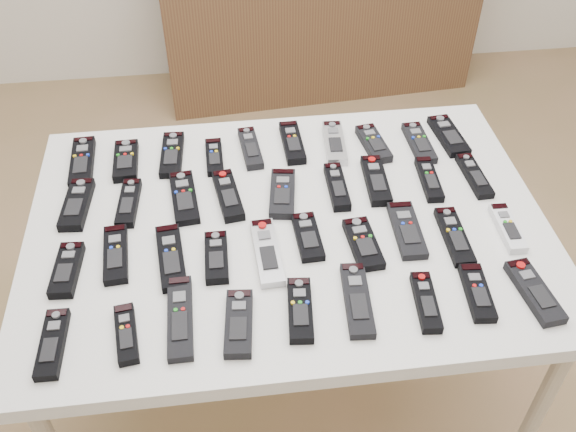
{
  "coord_description": "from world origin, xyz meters",
  "views": [
    {
      "loc": [
        -0.26,
        -1.2,
        1.85
      ],
      "look_at": [
        -0.12,
        -0.09,
        0.8
      ],
      "focal_mm": 40.0,
      "sensor_mm": 36.0,
      "label": 1
    }
  ],
  "objects": [
    {
      "name": "ground",
      "position": [
        0.0,
        0.0,
        0.0
      ],
      "size": [
        4.0,
        4.0,
        0.0
      ],
      "primitive_type": "plane",
      "color": "olive",
      "rests_on": "ground"
    },
    {
      "name": "remote_21",
      "position": [
        -0.4,
        -0.18,
        0.79
      ],
      "size": [
        0.07,
        0.2,
        0.02
      ],
      "primitive_type": "cube",
      "rotation": [
        0.0,
        0.0,
        0.1
      ],
      "color": "black",
      "rests_on": "table"
    },
    {
      "name": "sideboard",
      "position": [
        0.27,
        1.78,
        0.39
      ],
      "size": [
        1.57,
        0.5,
        0.77
      ],
      "primitive_type": "cube",
      "rotation": [
        0.0,
        0.0,
        0.08
      ],
      "color": "#4F301F",
      "rests_on": "ground"
    },
    {
      "name": "remote_29",
      "position": [
        -0.63,
        -0.39,
        0.79
      ],
      "size": [
        0.05,
        0.16,
        0.02
      ],
      "primitive_type": "cube",
      "rotation": [
        0.0,
        0.0,
        -0.03
      ],
      "color": "black",
      "rests_on": "table"
    },
    {
      "name": "remote_36",
      "position": [
        0.25,
        -0.37,
        0.79
      ],
      "size": [
        0.06,
        0.16,
        0.02
      ],
      "primitive_type": "cube",
      "rotation": [
        0.0,
        0.0,
        -0.09
      ],
      "color": "black",
      "rests_on": "table"
    },
    {
      "name": "remote_37",
      "position": [
        0.37,
        -0.38,
        0.79
      ],
      "size": [
        0.07,
        0.18,
        0.02
      ],
      "primitive_type": "cube",
      "rotation": [
        0.0,
        0.0,
        0.11
      ],
      "color": "black",
      "rests_on": "table"
    },
    {
      "name": "remote_23",
      "position": [
        -0.18,
        -0.19,
        0.79
      ],
      "size": [
        0.06,
        0.2,
        0.02
      ],
      "primitive_type": "cube",
      "rotation": [
        0.0,
        0.0,
        0.04
      ],
      "color": "#B7B7BC",
      "rests_on": "table"
    },
    {
      "name": "remote_13",
      "position": [
        -0.26,
        0.01,
        0.79
      ],
      "size": [
        0.07,
        0.18,
        0.02
      ],
      "primitive_type": "cube",
      "rotation": [
        0.0,
        0.0,
        0.14
      ],
      "color": "black",
      "rests_on": "table"
    },
    {
      "name": "remote_6",
      "position": [
        0.04,
        0.2,
        0.79
      ],
      "size": [
        0.07,
        0.18,
        0.02
      ],
      "primitive_type": "cube",
      "rotation": [
        0.0,
        0.0,
        -0.07
      ],
      "color": "#B7B7BC",
      "rests_on": "table"
    },
    {
      "name": "remote_35",
      "position": [
        0.13,
        -0.38,
        0.79
      ],
      "size": [
        0.06,
        0.16,
        0.02
      ],
      "primitive_type": "cube",
      "rotation": [
        0.0,
        0.0,
        -0.09
      ],
      "color": "black",
      "rests_on": "table"
    },
    {
      "name": "remote_32",
      "position": [
        -0.26,
        -0.39,
        0.79
      ],
      "size": [
        0.07,
        0.17,
        0.02
      ],
      "primitive_type": "cube",
      "rotation": [
        0.0,
        0.0,
        -0.1
      ],
      "color": "black",
      "rests_on": "table"
    },
    {
      "name": "remote_15",
      "position": [
        0.02,
        0.01,
        0.79
      ],
      "size": [
        0.05,
        0.17,
        0.02
      ],
      "primitive_type": "cube",
      "rotation": [
        0.0,
        0.0,
        -0.01
      ],
      "color": "black",
      "rests_on": "table"
    },
    {
      "name": "remote_9",
      "position": [
        0.36,
        0.19,
        0.79
      ],
      "size": [
        0.07,
        0.18,
        0.02
      ],
      "primitive_type": "cube",
      "rotation": [
        0.0,
        0.0,
        0.08
      ],
      "color": "black",
      "rests_on": "table"
    },
    {
      "name": "remote_25",
      "position": [
        0.04,
        -0.19,
        0.79
      ],
      "size": [
        0.07,
        0.16,
        0.02
      ],
      "primitive_type": "cube",
      "rotation": [
        0.0,
        0.0,
        0.07
      ],
      "color": "black",
      "rests_on": "table"
    },
    {
      "name": "remote_17",
      "position": [
        0.26,
        0.01,
        0.79
      ],
      "size": [
        0.05,
        0.17,
        0.02
      ],
      "primitive_type": "cube",
      "rotation": [
        0.0,
        0.0,
        -0.06
      ],
      "color": "black",
      "rests_on": "table"
    },
    {
      "name": "remote_3",
      "position": [
        -0.29,
        0.18,
        0.79
      ],
      "size": [
        0.05,
        0.15,
        0.02
      ],
      "primitive_type": "cube",
      "rotation": [
        0.0,
        0.0,
        0.01
      ],
      "color": "black",
      "rests_on": "table"
    },
    {
      "name": "remote_27",
      "position": [
        0.26,
        -0.2,
        0.79
      ],
      "size": [
        0.05,
        0.18,
        0.02
      ],
      "primitive_type": "cube",
      "rotation": [
        0.0,
        0.0,
        -0.02
      ],
      "color": "black",
      "rests_on": "table"
    },
    {
      "name": "remote_5",
      "position": [
        -0.07,
        0.21,
        0.79
      ],
      "size": [
        0.06,
        0.18,
        0.02
      ],
      "primitive_type": "cube",
      "rotation": [
        0.0,
        0.0,
        0.02
      ],
      "color": "black",
      "rests_on": "table"
    },
    {
      "name": "remote_14",
      "position": [
        -0.13,
        0.01,
        0.79
      ],
      "size": [
        0.09,
        0.18,
        0.02
      ],
      "primitive_type": "cube",
      "rotation": [
        0.0,
        0.0,
        -0.15
      ],
      "color": "black",
      "rests_on": "table"
    },
    {
      "name": "remote_33",
      "position": [
        -0.13,
        -0.37,
        0.79
      ],
      "size": [
        0.06,
        0.16,
        0.02
      ],
      "primitive_type": "cube",
      "rotation": [
        0.0,
        0.0,
        -0.09
      ],
      "color": "black",
      "rests_on": "table"
    },
    {
      "name": "remote_12",
      "position": [
        -0.37,
        0.02,
        0.79
      ],
      "size": [
        0.08,
        0.19,
        0.02
      ],
      "primitive_type": "cube",
      "rotation": [
        0.0,
        0.0,
        0.1
      ],
      "color": "black",
      "rests_on": "table"
    },
    {
      "name": "remote_24",
      "position": [
        -0.08,
        -0.15,
        0.79
      ],
      "size": [
        0.06,
        0.15,
        0.02
      ],
      "primitive_type": "cube",
      "rotation": [
        0.0,
        0.0,
        0.04
      ],
      "color": "black",
      "rests_on": "table"
    },
    {
      "name": "remote_4",
      "position": [
        -0.19,
        0.2,
        0.79
      ],
      "size": [
        0.06,
        0.17,
        0.02
      ],
      "primitive_type": "cube",
      "rotation": [
        0.0,
        0.0,
        0.08
      ],
      "color": "black",
      "rests_on": "table"
    },
    {
      "name": "remote_20",
      "position": [
        -0.53,
        -0.16,
        0.79
      ],
      "size": [
        0.06,
        0.18,
        0.02
      ],
      "primitive_type": "cube",
      "rotation": [
        0.0,
        0.0,
        0.07
      ],
      "color": "black",
      "rests_on": "table"
    },
    {
      "name": "remote_2",
      "position": [
        -0.4,
        0.2,
        0.79
      ],
      "size": [
        0.07,
        0.18,
        0.02
      ],
      "primitive_type": "cube",
      "rotation": [
        0.0,
        0.0,
        -0.06
      ],
      "color": "black",
      "rests_on": "table"
    },
    {
      "name": "remote_1",
      "position": [
        -0.52,
        0.19,
        0.79
      ],
      "size": [
        0.06,
        0.16,
        0.02
      ],
      "primitive_type": "cube",
      "rotation": [
        0.0,
        0.0,
        0.02
      ],
      "color": "black",
      "rests_on": "table"
    },
    {
      "name": "remote_34",
      "position": [
        -0.01,
        -0.36,
        0.79
      ],
      "size": [
        0.07,
        0.2,
        0.02
      ],
      "primitive_type": "cube",
      "rotation": [
        0.0,
        0.0,
        -0.08
      ],
      "color": "black",
      "rests_on": "table"
    },
    {
      "name": "remote_10",
      "position": [
        -0.63,
        0.03,
        0.79
      ],
      "size": [
        0.07,
        0.18,
        0.02
      ],
      "primitive_type": "cube",
      "rotation": [
        0.0,
        0.0,
        -0.09
      ],
      "color": "black",
      "rests_on": "table"
    },
    {
      "name": "remote_0",
      "position": [
        -0.64,
        0.2,
        0.79
      ],
      "size": [
        0.06,
        0.2,
        0.02
      ],
      "primitive_type": "cube",
      "rotation": [
        0.0,
        0.0,
        0.04
      ],
      "color": "black",
      "rests_on": "table"
    },
    {
      "name": "remote_22",
      "position": [
        -0.3,
        -0.2,
        0.79
      ],
      "size": [
        0.05,
        0.15,
        0.02
      ],
      "primitive_type": "cube",
      "rotation": [
        0.0,
        0.0,
        -0.02
      ],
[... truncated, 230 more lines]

